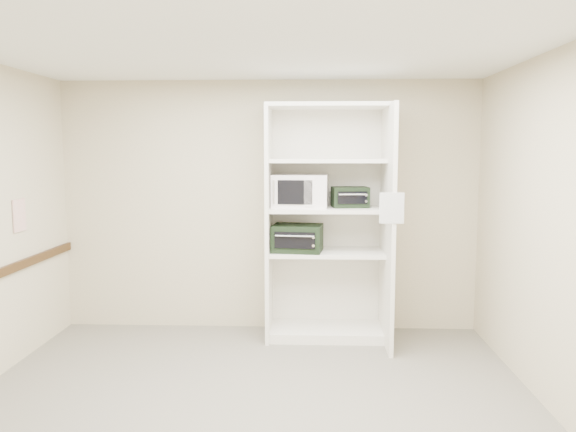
{
  "coord_description": "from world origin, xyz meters",
  "views": [
    {
      "loc": [
        0.45,
        -4.06,
        1.94
      ],
      "look_at": [
        0.23,
        1.38,
        1.32
      ],
      "focal_mm": 35.0,
      "sensor_mm": 36.0,
      "label": 1
    }
  ],
  "objects_px": {
    "shelving_unit": "(331,230)",
    "microwave": "(300,191)",
    "toaster_oven_upper": "(350,197)",
    "toaster_oven_lower": "(298,238)"
  },
  "relations": [
    {
      "from": "microwave",
      "to": "toaster_oven_lower",
      "type": "distance_m",
      "value": 0.49
    },
    {
      "from": "shelving_unit",
      "to": "toaster_oven_lower",
      "type": "xyz_separation_m",
      "value": [
        -0.35,
        -0.06,
        -0.07
      ]
    },
    {
      "from": "toaster_oven_upper",
      "to": "toaster_oven_lower",
      "type": "relative_size",
      "value": 0.73
    },
    {
      "from": "shelving_unit",
      "to": "microwave",
      "type": "bearing_deg",
      "value": 175.32
    },
    {
      "from": "shelving_unit",
      "to": "microwave",
      "type": "xyz_separation_m",
      "value": [
        -0.32,
        0.03,
        0.41
      ]
    },
    {
      "from": "toaster_oven_upper",
      "to": "shelving_unit",
      "type": "bearing_deg",
      "value": -176.64
    },
    {
      "from": "toaster_oven_upper",
      "to": "toaster_oven_lower",
      "type": "height_order",
      "value": "toaster_oven_upper"
    },
    {
      "from": "shelving_unit",
      "to": "toaster_oven_upper",
      "type": "distance_m",
      "value": 0.4
    },
    {
      "from": "toaster_oven_upper",
      "to": "microwave",
      "type": "bearing_deg",
      "value": 174.4
    },
    {
      "from": "shelving_unit",
      "to": "microwave",
      "type": "height_order",
      "value": "shelving_unit"
    }
  ]
}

